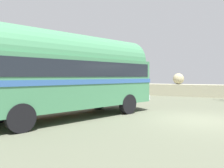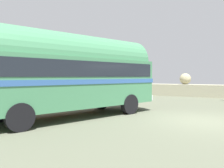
{
  "view_description": "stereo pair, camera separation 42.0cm",
  "coord_description": "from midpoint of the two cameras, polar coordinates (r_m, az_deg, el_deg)",
  "views": [
    {
      "loc": [
        0.77,
        -9.92,
        1.85
      ],
      "look_at": [
        -3.27,
        -1.73,
        1.54
      ],
      "focal_mm": 35.89,
      "sensor_mm": 36.0,
      "label": 1
    },
    {
      "loc": [
        1.14,
        -9.72,
        1.85
      ],
      "look_at": [
        -3.27,
        -1.73,
        1.54
      ],
      "focal_mm": 35.89,
      "sensor_mm": 36.0,
      "label": 2
    }
  ],
  "objects": [
    {
      "name": "vintage_coach",
      "position": [
        10.03,
        -11.94,
        3.08
      ],
      "size": [
        5.15,
        8.89,
        3.7
      ],
      "rotation": [
        0.0,
        0.0,
        -0.34
      ],
      "color": "black",
      "rests_on": "ground"
    },
    {
      "name": "breakwater",
      "position": [
        21.68,
        23.51,
        -1.4
      ],
      "size": [
        31.36,
        1.89,
        2.35
      ],
      "color": "gray",
      "rests_on": "ground"
    },
    {
      "name": "second_coach",
      "position": [
        14.94,
        -23.91,
        2.57
      ],
      "size": [
        5.3,
        8.87,
        3.7
      ],
      "rotation": [
        0.0,
        0.0,
        -0.36
      ],
      "color": "black",
      "rests_on": "ground"
    },
    {
      "name": "ground",
      "position": [
        10.04,
        20.59,
        -8.71
      ],
      "size": [
        32.0,
        26.0,
        0.02
      ],
      "color": "#535745"
    }
  ]
}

